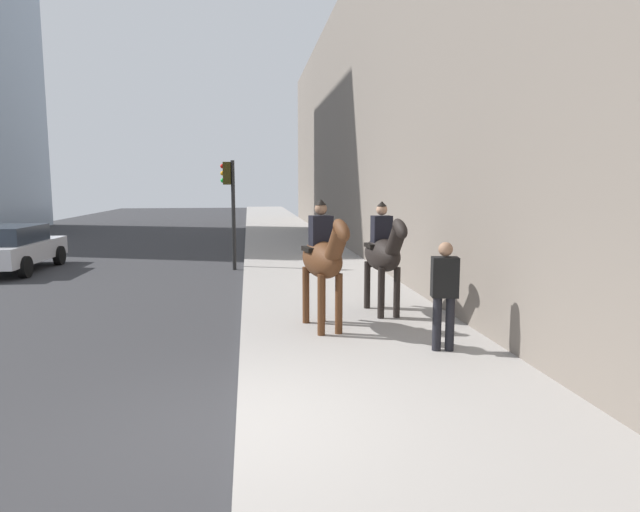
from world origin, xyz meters
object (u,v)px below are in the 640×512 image
Objects in this scene: pedestrian_greeting at (444,289)px; car_near_lane at (11,247)px; mounted_horse_far at (383,253)px; traffic_light_near_curb at (230,196)px; mounted_horse_near at (323,258)px.

car_near_lane is (9.96, 10.29, -0.33)m from pedestrian_greeting.
mounted_horse_far is 0.65× the size of traffic_light_near_curb.
mounted_horse_far reaches higher than pedestrian_greeting.
traffic_light_near_curb is (6.91, 3.20, 0.97)m from mounted_horse_far.
mounted_horse_far is (1.03, -1.34, -0.06)m from mounted_horse_near.
mounted_horse_far is 7.67m from traffic_light_near_curb.
traffic_light_near_curb reaches higher than pedestrian_greeting.
mounted_horse_near is 1.03× the size of mounted_horse_far.
mounted_horse_near is 1.70m from mounted_horse_far.
traffic_light_near_curb is (7.94, 1.86, 0.91)m from mounted_horse_near.
mounted_horse_far reaches higher than car_near_lane.
pedestrian_greeting reaches higher than car_near_lane.
mounted_horse_far is at bearing 17.40° from pedestrian_greeting.
traffic_light_near_curb is at bearing -92.52° from car_near_lane.
mounted_horse_near is 12.09m from car_near_lane.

